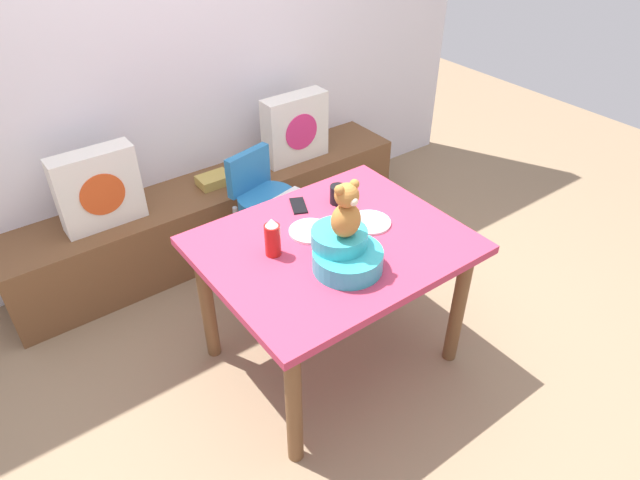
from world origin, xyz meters
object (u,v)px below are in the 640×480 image
pillow_floral_left (98,189)px  book_stack (214,180)px  pillow_floral_right (295,128)px  infant_seat_teal (345,252)px  dining_table (333,260)px  dinner_plate_far (370,222)px  teddy_bear (346,211)px  highchair (265,200)px  dinner_plate_near (310,231)px  cell_phone (298,206)px  coffee_mug (338,194)px  ketchup_bottle (273,238)px

pillow_floral_left → book_stack: bearing=1.7°
pillow_floral_right → infant_seat_teal: size_ratio=1.33×
dining_table → dinner_plate_far: bearing=3.1°
dinner_plate_far → teddy_bear: bearing=-148.7°
dining_table → infant_seat_teal: 0.25m
pillow_floral_right → teddy_bear: teddy_bear is taller
pillow_floral_right → highchair: size_ratio=0.56×
teddy_bear → dinner_plate_near: bearing=84.4°
dinner_plate_near → pillow_floral_left: bearing=120.6°
highchair → infant_seat_teal: bearing=-100.9°
highchair → cell_phone: size_ratio=5.49×
coffee_mug → dinner_plate_near: coffee_mug is taller
dinner_plate_near → cell_phone: bearing=69.2°
pillow_floral_right → teddy_bear: size_ratio=1.76×
pillow_floral_right → book_stack: (-0.60, 0.02, -0.19)m
pillow_floral_right → book_stack: pillow_floral_right is taller
dining_table → book_stack: bearing=89.5°
pillow_floral_left → dining_table: pillow_floral_left is taller
cell_phone → teddy_bear: bearing=102.2°
pillow_floral_left → ketchup_bottle: (0.41, -1.12, 0.15)m
infant_seat_teal → book_stack: bearing=86.8°
coffee_mug → highchair: bearing=101.3°
book_stack → cell_phone: bearing=-88.0°
highchair → pillow_floral_left: bearing=152.3°
teddy_bear → dinner_plate_far: teddy_bear is taller
book_stack → dinner_plate_near: size_ratio=1.00×
teddy_bear → dining_table: bearing=68.0°
teddy_bear → cell_phone: 0.58m
highchair → ketchup_bottle: ketchup_bottle is taller
infant_seat_teal → teddy_bear: teddy_bear is taller
pillow_floral_left → dinner_plate_near: pillow_floral_left is taller
infant_seat_teal → coffee_mug: bearing=55.0°
cell_phone → highchair: bearing=-74.7°
dining_table → highchair: highchair is taller
pillow_floral_right → infant_seat_teal: bearing=-116.5°
dining_table → coffee_mug: coffee_mug is taller
teddy_bear → dinner_plate_far: 0.44m
highchair → infant_seat_teal: 1.01m
pillow_floral_right → teddy_bear: (-0.68, -1.37, 0.34)m
book_stack → highchair: highchair is taller
dinner_plate_far → highchair: bearing=98.3°
dinner_plate_far → cell_phone: size_ratio=1.39×
book_stack → highchair: 0.45m
book_stack → teddy_bear: size_ratio=0.80×
dining_table → cell_phone: size_ratio=8.06×
dining_table → ketchup_bottle: bearing=162.4°
dining_table → coffee_mug: bearing=48.1°
dinner_plate_near → cell_phone: dinner_plate_near is taller
book_stack → dinner_plate_near: dinner_plate_near is taller
highchair → dinner_plate_near: bearing=-103.2°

